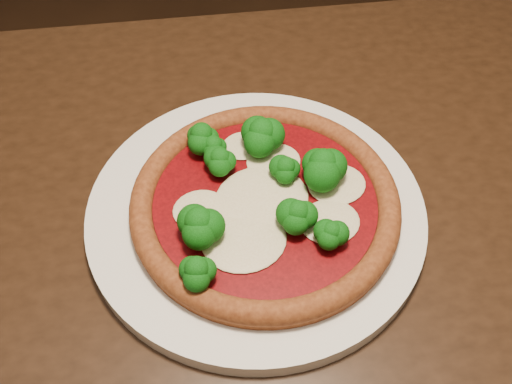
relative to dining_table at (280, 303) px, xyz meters
name	(u,v)px	position (x,y,z in m)	size (l,w,h in m)	color
dining_table	(280,303)	(0.00, 0.00, 0.00)	(1.40, 1.10, 0.75)	black
plate	(256,210)	(-0.01, 0.06, 0.10)	(0.35, 0.35, 0.02)	white
pizza	(263,198)	(0.00, 0.06, 0.12)	(0.28, 0.28, 0.06)	brown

